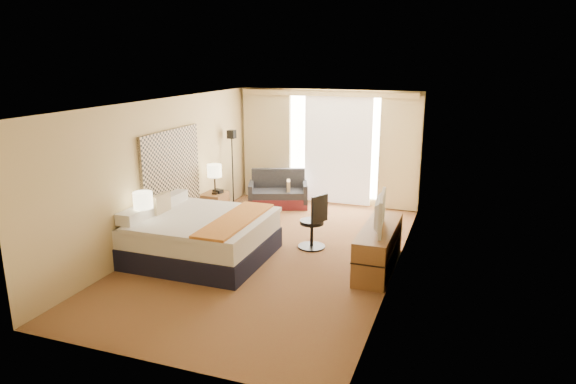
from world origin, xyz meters
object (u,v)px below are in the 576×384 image
(media_dresser, at_px, (378,248))
(lamp_left, at_px, (143,201))
(loveseat, at_px, (278,194))
(nightstand_right, at_px, (215,206))
(bed, at_px, (201,236))
(television, at_px, (375,212))
(desk_chair, at_px, (314,224))
(floor_lamp, at_px, (232,153))
(nightstand_left, at_px, (144,246))
(lamp_right, at_px, (214,171))

(media_dresser, distance_m, lamp_left, 3.86)
(loveseat, height_order, lamp_left, lamp_left)
(nightstand_right, xyz_separation_m, bed, (0.81, -2.03, 0.11))
(bed, height_order, television, television)
(desk_chair, distance_m, television, 1.45)
(floor_lamp, bearing_deg, nightstand_right, -89.57)
(media_dresser, relative_size, desk_chair, 1.80)
(nightstand_right, bearing_deg, nightstand_left, -90.00)
(bed, xyz_separation_m, television, (2.84, 0.42, 0.60))
(lamp_right, bearing_deg, floor_lamp, 93.59)
(nightstand_left, height_order, media_dresser, media_dresser)
(nightstand_right, distance_m, television, 4.05)
(lamp_left, bearing_deg, media_dresser, 16.13)
(bed, distance_m, lamp_right, 2.21)
(bed, xyz_separation_m, floor_lamp, (-0.82, 2.94, 0.85))
(media_dresser, height_order, television, television)
(nightstand_right, relative_size, loveseat, 0.37)
(media_dresser, height_order, floor_lamp, floor_lamp)
(bed, bearing_deg, nightstand_right, 111.74)
(desk_chair, xyz_separation_m, lamp_right, (-2.41, 0.90, 0.59))
(loveseat, bearing_deg, media_dresser, -64.96)
(loveseat, xyz_separation_m, lamp_left, (-0.88, -3.83, 0.79))
(loveseat, bearing_deg, nightstand_right, -145.07)
(lamp_right, bearing_deg, desk_chair, -20.39)
(nightstand_left, distance_m, desk_chair, 2.92)
(nightstand_left, height_order, bed, bed)
(loveseat, relative_size, lamp_left, 2.26)
(nightstand_right, xyz_separation_m, lamp_right, (0.05, -0.06, 0.76))
(desk_chair, height_order, television, television)
(bed, relative_size, lamp_left, 3.30)
(media_dresser, relative_size, floor_lamp, 1.03)
(nightstand_right, distance_m, loveseat, 1.61)
(loveseat, relative_size, lamp_right, 2.36)
(bed, relative_size, floor_lamp, 1.24)
(nightstand_left, xyz_separation_m, lamp_right, (0.05, 2.44, 0.76))
(media_dresser, height_order, lamp_left, lamp_left)
(bed, xyz_separation_m, lamp_left, (-0.76, -0.48, 0.67))
(media_dresser, xyz_separation_m, loveseat, (-2.77, 2.77, -0.08))
(loveseat, relative_size, floor_lamp, 0.84)
(bed, xyz_separation_m, desk_chair, (1.66, 1.07, 0.06))
(nightstand_left, relative_size, nightstand_right, 1.00)
(loveseat, height_order, desk_chair, desk_chair)
(loveseat, xyz_separation_m, television, (2.72, -2.93, 0.71))
(bed, distance_m, lamp_left, 1.12)
(floor_lamp, height_order, television, floor_lamp)
(media_dresser, bearing_deg, lamp_right, 159.10)
(nightstand_left, bearing_deg, television, 13.75)
(nightstand_left, distance_m, lamp_left, 0.78)
(lamp_right, bearing_deg, nightstand_right, 133.03)
(nightstand_right, height_order, television, television)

